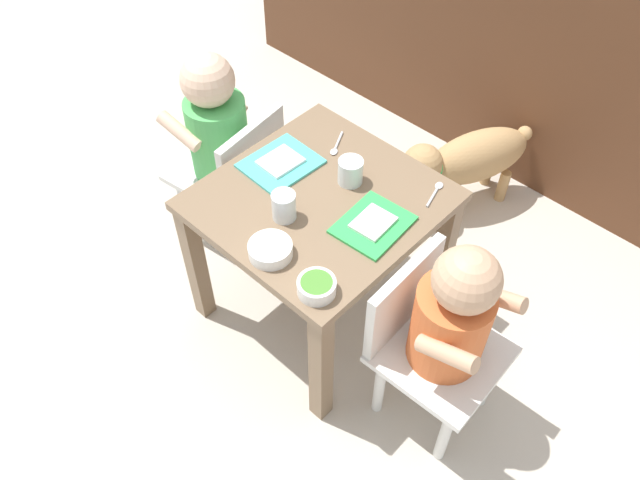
{
  "coord_description": "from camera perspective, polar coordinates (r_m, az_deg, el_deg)",
  "views": [
    {
      "loc": [
        0.78,
        -0.83,
        1.6
      ],
      "look_at": [
        0.0,
        0.0,
        0.3
      ],
      "focal_mm": 35.95,
      "sensor_mm": 36.0,
      "label": 1
    }
  ],
  "objects": [
    {
      "name": "water_cup_right",
      "position": [
        1.54,
        -3.23,
        2.93
      ],
      "size": [
        0.06,
        0.06,
        0.07
      ],
      "color": "white",
      "rests_on": "dining_table"
    },
    {
      "name": "seated_child_right",
      "position": [
        1.48,
        11.26,
        -7.0
      ],
      "size": [
        0.29,
        0.29,
        0.63
      ],
      "color": "silver",
      "rests_on": "ground"
    },
    {
      "name": "cereal_bowl_right_side",
      "position": [
        1.47,
        -4.45,
        -0.84
      ],
      "size": [
        0.1,
        0.1,
        0.03
      ],
      "color": "white",
      "rests_on": "dining_table"
    },
    {
      "name": "food_tray_right",
      "position": [
        1.54,
        4.74,
        1.41
      ],
      "size": [
        0.16,
        0.19,
        0.02
      ],
      "color": "green",
      "rests_on": "dining_table"
    },
    {
      "name": "dining_table",
      "position": [
        1.67,
        0.0,
        1.76
      ],
      "size": [
        0.54,
        0.56,
        0.46
      ],
      "color": "#7A6047",
      "rests_on": "ground"
    },
    {
      "name": "veggie_bowl_far",
      "position": [
        1.4,
        -0.3,
        -4.15
      ],
      "size": [
        0.09,
        0.09,
        0.04
      ],
      "color": "white",
      "rests_on": "dining_table"
    },
    {
      "name": "water_cup_left",
      "position": [
        1.63,
        2.72,
        6.03
      ],
      "size": [
        0.06,
        0.06,
        0.07
      ],
      "color": "white",
      "rests_on": "dining_table"
    },
    {
      "name": "food_tray_left",
      "position": [
        1.7,
        -3.53,
        6.85
      ],
      "size": [
        0.17,
        0.19,
        0.02
      ],
      "color": "#4CC6BC",
      "rests_on": "dining_table"
    },
    {
      "name": "kitchen_cabinet_back",
      "position": [
        2.34,
        19.05,
        17.09
      ],
      "size": [
        2.36,
        0.34,
        0.93
      ],
      "primitive_type": "cube",
      "color": "#56331E",
      "rests_on": "ground"
    },
    {
      "name": "spoon_by_left_tray",
      "position": [
        1.75,
        1.47,
        8.38
      ],
      "size": [
        0.06,
        0.09,
        0.01
      ],
      "color": "silver",
      "rests_on": "dining_table"
    },
    {
      "name": "dog",
      "position": [
        2.17,
        12.99,
        7.05
      ],
      "size": [
        0.29,
        0.47,
        0.31
      ],
      "color": "tan",
      "rests_on": "ground"
    },
    {
      "name": "ground_plane",
      "position": [
        1.96,
        0.0,
        -5.81
      ],
      "size": [
        7.0,
        7.0,
        0.0
      ],
      "primitive_type": "plane",
      "color": "beige"
    },
    {
      "name": "seated_child_left",
      "position": [
        1.91,
        -8.89,
        9.38
      ],
      "size": [
        0.31,
        0.31,
        0.66
      ],
      "color": "silver",
      "rests_on": "ground"
    },
    {
      "name": "spoon_by_right_tray",
      "position": [
        1.65,
        10.25,
        4.27
      ],
      "size": [
        0.04,
        0.1,
        0.01
      ],
      "color": "silver",
      "rests_on": "dining_table"
    }
  ]
}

